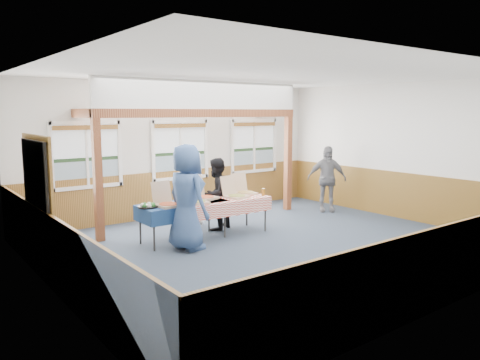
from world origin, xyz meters
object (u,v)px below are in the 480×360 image
(woman_white, at_px, (193,189))
(table_left, at_px, (183,206))
(table_right, at_px, (224,201))
(woman_black, at_px, (216,194))
(man_blue, at_px, (187,197))
(person_grey, at_px, (327,179))

(woman_white, bearing_deg, table_left, 44.91)
(table_left, relative_size, table_right, 0.90)
(table_right, xyz_separation_m, woman_black, (0.12, 0.44, 0.07))
(man_blue, distance_m, person_grey, 4.61)
(table_left, bearing_deg, table_right, 2.14)
(woman_black, height_order, man_blue, man_blue)
(table_left, xyz_separation_m, table_right, (0.90, -0.09, 0.00))
(man_blue, bearing_deg, woman_white, -41.79)
(person_grey, bearing_deg, man_blue, -131.17)
(table_left, relative_size, woman_white, 1.10)
(table_right, bearing_deg, woman_black, 90.48)
(woman_black, bearing_deg, man_blue, 12.04)
(person_grey, bearing_deg, table_left, -137.71)
(table_left, xyz_separation_m, woman_black, (1.02, 0.35, 0.08))
(woman_white, xyz_separation_m, woman_black, (0.20, -0.62, -0.06))
(table_left, distance_m, person_grey, 4.32)
(man_blue, xyz_separation_m, person_grey, (4.55, 0.75, -0.14))
(table_right, relative_size, person_grey, 1.22)
(table_left, height_order, woman_white, woman_white)
(table_left, bearing_deg, man_blue, -105.83)
(woman_black, xyz_separation_m, person_grey, (3.29, -0.14, 0.06))
(man_blue, bearing_deg, table_left, -30.19)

